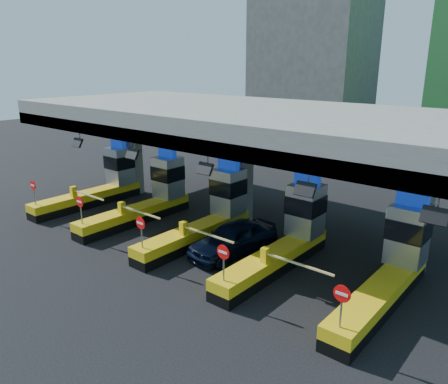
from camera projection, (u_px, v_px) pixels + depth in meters
The scene contains 9 objects.
ground at pixel (208, 238), 24.22m from camera, with size 120.00×120.00×0.00m, color black.
toll_canopy at pixel (241, 122), 24.57m from camera, with size 28.00×12.09×7.00m.
toll_lane_far_left at pixel (103, 182), 30.17m from camera, with size 4.43×8.00×4.16m.
toll_lane_left at pixel (151, 196), 27.09m from camera, with size 4.43×8.00×4.16m.
toll_lane_center at pixel (211, 213), 24.02m from camera, with size 4.43×8.00×4.16m.
toll_lane_right at pixel (289, 235), 20.95m from camera, with size 4.43×8.00×4.16m.
toll_lane_far_right at pixel (393, 265), 17.88m from camera, with size 4.43×8.00×4.16m.
bg_building_concrete at pixel (312, 65), 56.69m from camera, with size 14.00×10.00×18.00m, color #4C4C49.
van at pixel (234, 239), 21.97m from camera, with size 2.02×5.02×1.71m, color black.
Camera 1 is at (15.09, -16.66, 9.42)m, focal length 35.00 mm.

